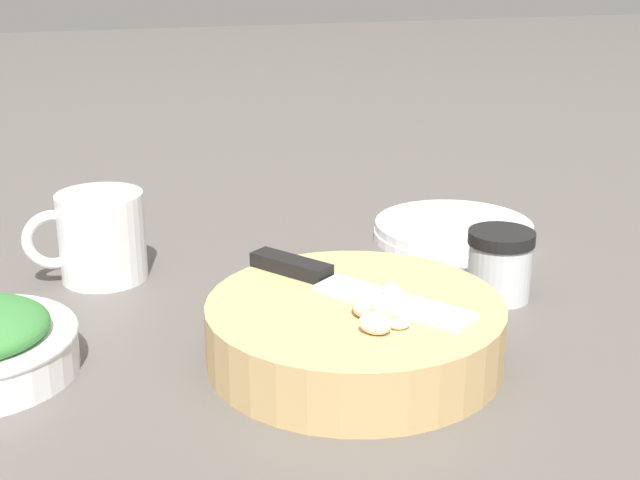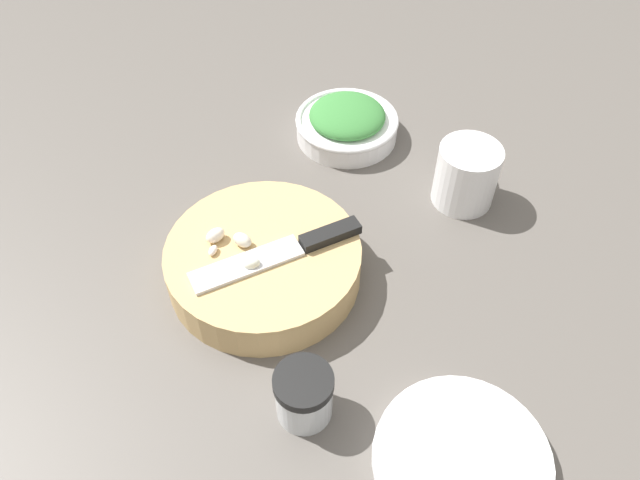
{
  "view_description": "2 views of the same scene",
  "coord_description": "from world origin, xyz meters",
  "views": [
    {
      "loc": [
        -0.17,
        -0.71,
        0.34
      ],
      "look_at": [
        0.03,
        -0.0,
        0.08
      ],
      "focal_mm": 50.0,
      "sensor_mm": 36.0,
      "label": 1
    },
    {
      "loc": [
        0.51,
        0.08,
        0.63
      ],
      "look_at": [
        0.04,
        -0.01,
        0.09
      ],
      "focal_mm": 35.0,
      "sensor_mm": 36.0,
      "label": 2
    }
  ],
  "objects": [
    {
      "name": "ground_plane",
      "position": [
        0.0,
        0.0,
        0.0
      ],
      "size": [
        5.0,
        5.0,
        0.0
      ],
      "primitive_type": "plane",
      "color": "#56514C"
    },
    {
      "name": "cutting_board",
      "position": [
        0.03,
        -0.08,
        0.03
      ],
      "size": [
        0.24,
        0.24,
        0.05
      ],
      "color": "tan",
      "rests_on": "ground_plane"
    },
    {
      "name": "chef_knife",
      "position": [
        0.03,
        -0.05,
        0.06
      ],
      "size": [
        0.15,
        0.19,
        0.01
      ],
      "rotation": [
        0.0,
        0.0,
        3.79
      ],
      "color": "black",
      "rests_on": "cutting_board"
    },
    {
      "name": "garlic_cloves",
      "position": [
        0.04,
        -0.11,
        0.06
      ],
      "size": [
        0.06,
        0.08,
        0.02
      ],
      "color": "#F0E2CF",
      "rests_on": "cutting_board"
    },
    {
      "name": "herb_bowl",
      "position": [
        -0.26,
        -0.02,
        0.03
      ],
      "size": [
        0.16,
        0.16,
        0.06
      ],
      "color": "white",
      "rests_on": "ground_plane"
    },
    {
      "name": "spice_jar",
      "position": [
        0.21,
        0.01,
        0.03
      ],
      "size": [
        0.06,
        0.06,
        0.07
      ],
      "color": "silver",
      "rests_on": "ground_plane"
    },
    {
      "name": "coffee_mug",
      "position": [
        -0.16,
        0.16,
        0.04
      ],
      "size": [
        0.12,
        0.09,
        0.09
      ],
      "color": "white",
      "rests_on": "ground_plane"
    },
    {
      "name": "plate_stack",
      "position": [
        0.24,
        0.18,
        0.01
      ],
      "size": [
        0.18,
        0.18,
        0.02
      ],
      "color": "white",
      "rests_on": "ground_plane"
    }
  ]
}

